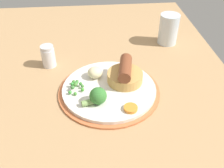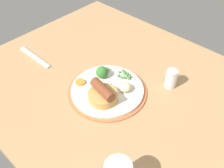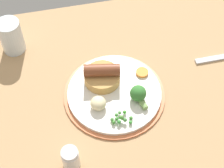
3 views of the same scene
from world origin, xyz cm
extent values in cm
cube|color=tan|center=(0.00, 0.00, 1.50)|extent=(110.00, 80.00, 3.00)
cylinder|color=#CC6B3D|center=(4.79, 4.78, 3.25)|extent=(26.03, 26.03, 0.50)
cylinder|color=silver|center=(4.79, 4.78, 3.70)|extent=(23.95, 23.95, 1.40)
cylinder|color=tan|center=(2.53, 9.12, 5.74)|extent=(9.26, 9.26, 2.68)
cylinder|color=#472614|center=(2.53, 9.12, 6.93)|extent=(7.41, 7.41, 0.30)
cylinder|color=brown|center=(2.53, 9.12, 8.65)|extent=(9.52, 4.75, 3.13)
sphere|color=#419037|center=(4.42, -3.56, 5.68)|extent=(0.79, 0.79, 0.79)
sphere|color=#3F8239|center=(5.34, -4.36, 5.54)|extent=(0.98, 0.98, 0.98)
sphere|color=#4A843E|center=(2.42, -3.32, 5.03)|extent=(0.89, 0.89, 0.89)
sphere|color=#4A8835|center=(4.73, -3.69, 5.82)|extent=(0.96, 0.96, 0.96)
sphere|color=#3E8335|center=(3.70, -2.42, 5.24)|extent=(0.86, 0.86, 0.86)
sphere|color=#488338|center=(4.85, -3.99, 5.63)|extent=(0.73, 0.73, 0.73)
sphere|color=green|center=(3.56, -3.55, 5.42)|extent=(0.85, 0.85, 0.85)
sphere|color=green|center=(3.85, -4.54, 5.45)|extent=(0.92, 0.92, 0.92)
sphere|color=#49943E|center=(4.63, -3.80, 5.74)|extent=(0.76, 0.76, 0.76)
sphere|color=#4A8B3F|center=(4.58, -1.92, 5.16)|extent=(0.83, 0.83, 0.83)
sphere|color=#428734|center=(2.63, -4.20, 5.14)|extent=(0.95, 0.95, 0.95)
sphere|color=green|center=(6.57, -5.03, 5.01)|extent=(0.88, 0.88, 0.88)
sphere|color=green|center=(5.84, -1.94, 5.05)|extent=(0.87, 0.87, 0.87)
sphere|color=#428E33|center=(7.00, -3.74, 4.84)|extent=(0.87, 0.87, 0.87)
sphere|color=#387A33|center=(10.12, 1.80, 6.46)|extent=(4.12, 4.12, 4.12)
cylinder|color=#7A9E56|center=(10.80, -0.74, 5.12)|extent=(2.10, 3.06, 1.44)
ellipsoid|color=beige|center=(0.00, 1.43, 5.86)|extent=(5.50, 5.50, 2.93)
cylinder|color=orange|center=(13.21, 9.07, 4.78)|extent=(3.97, 3.97, 0.76)
cylinder|color=silver|center=(-19.11, 26.30, 7.95)|extent=(6.28, 6.28, 9.89)
cylinder|color=silver|center=(-8.77, -11.72, 5.76)|extent=(3.93, 3.93, 5.53)
cylinder|color=silver|center=(-8.77, -11.72, 9.03)|extent=(3.73, 3.73, 1.00)
camera|label=1|loc=(53.85, 1.07, 44.89)|focal=40.00mm
camera|label=2|loc=(-35.83, 46.26, 61.94)|focal=40.00mm
camera|label=3|loc=(-7.30, -47.65, 82.54)|focal=60.00mm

